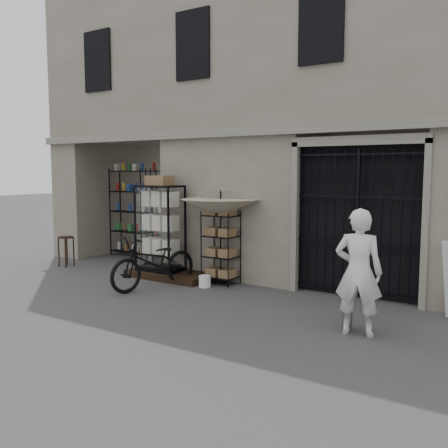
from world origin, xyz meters
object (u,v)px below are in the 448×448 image
Objects in this scene: display_cabinet at (160,233)px; white_bucket at (205,281)px; wooden_stool at (66,251)px; shopkeeper at (357,334)px; bicycle at (155,288)px; wire_rack at (221,248)px; market_umbrella at (221,203)px; steel_bollard at (348,302)px.

display_cabinet reaches higher than white_bucket.
wooden_stool reaches higher than shopkeeper.
bicycle is (-0.83, -0.64, -0.12)m from white_bucket.
bicycle is 4.54m from shopkeeper.
wire_rack is 0.65× the size of market_umbrella.
display_cabinet is at bearing 170.10° from white_bucket.
wire_rack is at bearing 6.95° from wooden_stool.
wooden_stool is at bearing 172.58° from steel_bollard.
white_bucket is at bearing 162.45° from steel_bollard.
wire_rack is 0.80m from white_bucket.
white_bucket is (-0.11, -0.45, -0.65)m from wire_rack.
wooden_stool is 0.89× the size of steel_bollard.
wire_rack is 1.63m from bicycle.
wire_rack is 1.83× the size of steel_bollard.
steel_bollard is at bearing -10.56° from display_cabinet.
white_bucket is at bearing -100.76° from market_umbrella.
bicycle is at bearing -9.09° from wooden_stool.
display_cabinet is 1.71m from white_bucket.
display_cabinet is at bearing -171.67° from market_umbrella.
market_umbrella is (-0.02, 0.03, 0.98)m from wire_rack.
display_cabinet is 1.57m from wire_rack.
display_cabinet is at bearing 6.78° from wooden_stool.
shopkeeper is at bearing -18.63° from white_bucket.
shopkeeper is (3.68, -1.24, -0.12)m from white_bucket.
wire_rack reaches higher than white_bucket.
wire_rack is 4.44m from wooden_stool.
steel_bollard reaches higher than shopkeeper.
wire_rack is 3.72m from steel_bollard.
wooden_stool is (-4.28, -0.09, 0.28)m from white_bucket.
market_umbrella is 1.70m from white_bucket.
market_umbrella reaches higher than steel_bollard.
steel_bollard is at bearing -17.55° from white_bucket.
wooden_stool reaches higher than white_bucket.
bicycle is 1.10× the size of shopkeeper.
market_umbrella is 4.60m from wooden_stool.
white_bucket is at bearing 50.26° from bicycle.
bicycle is at bearing -142.20° from white_bucket.
display_cabinet reaches higher than wooden_stool.
display_cabinet is 1.49m from bicycle.
wire_rack is at bearing -34.97° from shopkeeper.
steel_bollard is (3.36, -1.54, -0.34)m from wire_rack.
wire_rack is 2.05× the size of wooden_stool.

